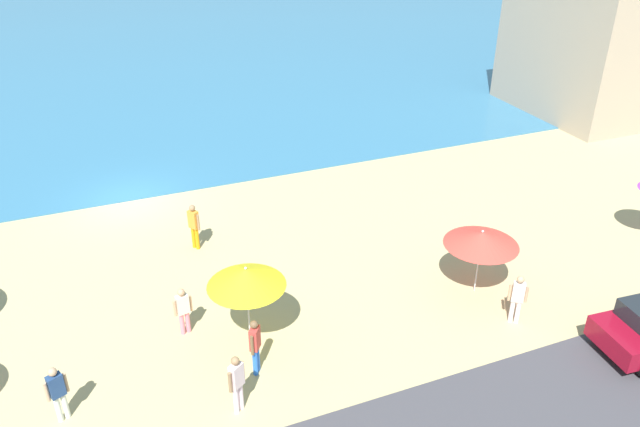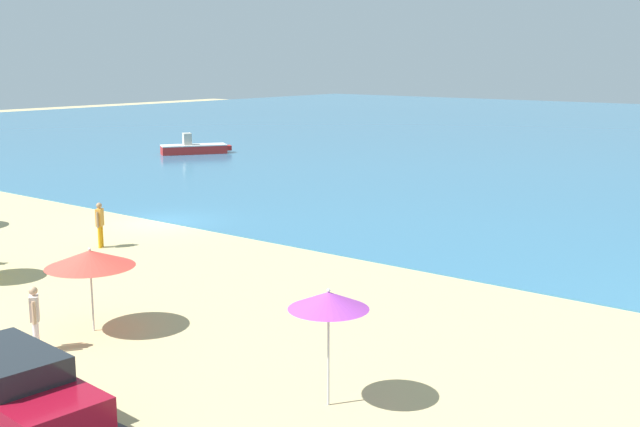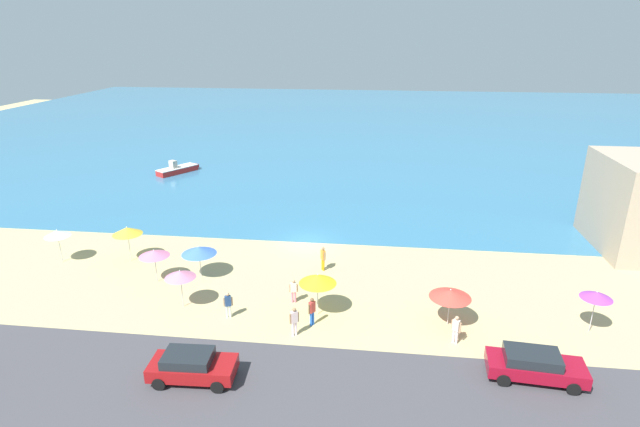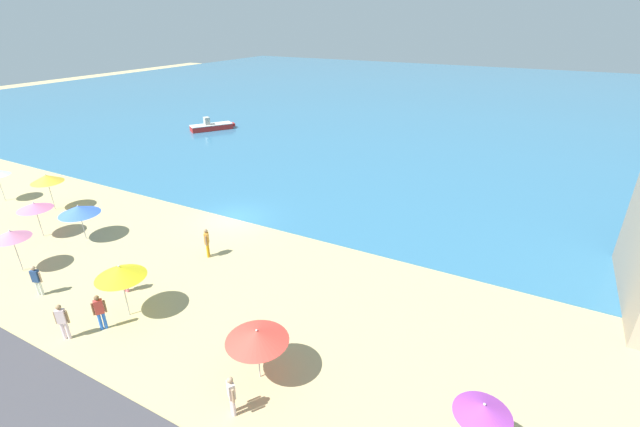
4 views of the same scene
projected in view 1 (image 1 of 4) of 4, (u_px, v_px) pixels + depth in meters
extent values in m
plane|color=tan|center=(130.00, 201.00, 26.24)|extent=(160.00, 160.00, 0.00)
cylinder|color=#B2B2B7|center=(249.00, 314.00, 17.84)|extent=(0.05, 0.05, 2.13)
cone|color=yellow|center=(246.00, 277.00, 17.22)|extent=(2.23, 2.23, 0.54)
sphere|color=silver|center=(246.00, 268.00, 17.07)|extent=(0.08, 0.08, 0.08)
cylinder|color=#B2B2B7|center=(477.00, 267.00, 20.21)|extent=(0.05, 0.05, 1.84)
cone|color=#EB4336|center=(482.00, 238.00, 19.68)|extent=(2.39, 2.39, 0.45)
sphere|color=silver|center=(483.00, 231.00, 19.56)|extent=(0.08, 0.08, 0.08)
cylinder|color=orange|center=(197.00, 239.00, 22.75)|extent=(0.14, 0.14, 0.86)
cylinder|color=orange|center=(194.00, 237.00, 22.84)|extent=(0.14, 0.14, 0.86)
cube|color=orange|center=(193.00, 219.00, 22.42)|extent=(0.38, 0.42, 0.68)
sphere|color=#9B7653|center=(192.00, 208.00, 22.19)|extent=(0.22, 0.22, 0.22)
cylinder|color=#9B7653|center=(198.00, 223.00, 22.32)|extent=(0.09, 0.09, 0.61)
cylinder|color=#9B7653|center=(189.00, 219.00, 22.57)|extent=(0.09, 0.09, 0.61)
cylinder|color=silver|center=(241.00, 396.00, 15.93)|extent=(0.14, 0.14, 0.86)
cylinder|color=silver|center=(236.00, 400.00, 15.80)|extent=(0.14, 0.14, 0.86)
cube|color=silver|center=(236.00, 375.00, 15.50)|extent=(0.42, 0.38, 0.68)
sphere|color=#9B7750|center=(235.00, 361.00, 15.27)|extent=(0.22, 0.22, 0.22)
cylinder|color=#9B7750|center=(243.00, 371.00, 15.70)|extent=(0.09, 0.09, 0.61)
cylinder|color=#9B7750|center=(230.00, 383.00, 15.35)|extent=(0.09, 0.09, 0.61)
cylinder|color=silver|center=(58.00, 409.00, 15.58)|extent=(0.14, 0.14, 0.80)
cylinder|color=silver|center=(65.00, 405.00, 15.68)|extent=(0.14, 0.14, 0.80)
cube|color=navy|center=(56.00, 386.00, 15.28)|extent=(0.42, 0.34, 0.64)
sphere|color=tan|center=(52.00, 372.00, 15.07)|extent=(0.22, 0.22, 0.22)
cylinder|color=tan|center=(47.00, 392.00, 15.16)|extent=(0.09, 0.09, 0.57)
cylinder|color=tan|center=(66.00, 382.00, 15.45)|extent=(0.09, 0.09, 0.57)
cylinder|color=pink|center=(182.00, 324.00, 18.55)|extent=(0.14, 0.14, 0.76)
cylinder|color=pink|center=(188.00, 321.00, 18.64)|extent=(0.14, 0.14, 0.76)
cube|color=beige|center=(183.00, 304.00, 18.27)|extent=(0.39, 0.28, 0.60)
sphere|color=tan|center=(181.00, 292.00, 18.06)|extent=(0.22, 0.22, 0.22)
cylinder|color=tan|center=(175.00, 308.00, 18.18)|extent=(0.09, 0.09, 0.54)
cylinder|color=tan|center=(190.00, 303.00, 18.41)|extent=(0.09, 0.09, 0.54)
cylinder|color=blue|center=(255.00, 362.00, 17.02)|extent=(0.14, 0.14, 0.86)
cylinder|color=blue|center=(257.00, 358.00, 17.17)|extent=(0.14, 0.14, 0.86)
cube|color=#C13E39|center=(255.00, 338.00, 16.73)|extent=(0.39, 0.42, 0.68)
sphere|color=brown|center=(254.00, 324.00, 16.50)|extent=(0.22, 0.22, 0.22)
cylinder|color=brown|center=(252.00, 345.00, 16.54)|extent=(0.09, 0.09, 0.61)
cylinder|color=brown|center=(258.00, 334.00, 16.95)|extent=(0.09, 0.09, 0.61)
cylinder|color=silver|center=(518.00, 312.00, 19.01)|extent=(0.14, 0.14, 0.81)
cylinder|color=silver|center=(512.00, 311.00, 19.05)|extent=(0.14, 0.14, 0.81)
cube|color=beige|center=(518.00, 292.00, 18.68)|extent=(0.42, 0.39, 0.64)
sphere|color=tan|center=(521.00, 280.00, 18.46)|extent=(0.22, 0.22, 0.22)
cylinder|color=tan|center=(526.00, 294.00, 18.65)|extent=(0.09, 0.09, 0.58)
cylinder|color=tan|center=(510.00, 292.00, 18.75)|extent=(0.09, 0.09, 0.58)
cylinder|color=black|center=(605.00, 329.00, 18.33)|extent=(0.66, 0.27, 0.64)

